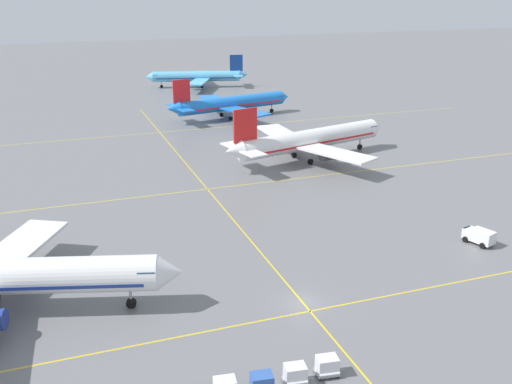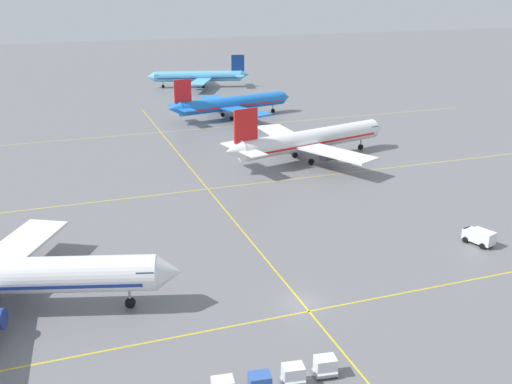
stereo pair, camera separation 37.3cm
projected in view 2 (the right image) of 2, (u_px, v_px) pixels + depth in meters
The scene contains 9 objects.
ground_plane at pixel (301, 302), 66.03m from camera, with size 600.00×600.00×0.00m, color slate.
airliner_second_row at pixel (309, 140), 116.17m from camera, with size 38.15×32.45×11.97m.
airliner_third_row at pixel (232, 104), 151.33m from camera, with size 35.07×29.79×10.96m.
airliner_far_left_stand at pixel (199, 76), 194.02m from camera, with size 32.91×28.02×10.35m.
taxiway_markings at pixel (208, 189), 101.38m from camera, with size 164.89×138.25×0.01m.
service_truck_red_van at pixel (479, 236), 80.10m from camera, with size 3.15×4.48×2.10m.
baggage_cart_row_middle at pixel (260, 383), 51.33m from camera, with size 2.84×1.93×1.86m.
baggage_cart_row_fourth at pixel (293, 374), 52.47m from camera, with size 2.84×1.93×1.86m.
baggage_cart_row_fifth at pixel (325, 366), 53.60m from camera, with size 2.84×1.93×1.86m.
Camera 2 is at (-24.12, -52.87, 34.06)m, focal length 41.67 mm.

